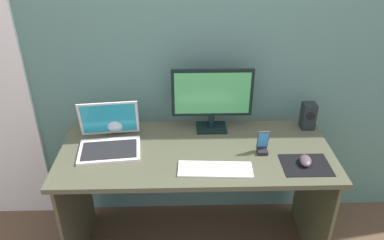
% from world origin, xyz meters
% --- Properties ---
extents(wall_back, '(6.00, 0.04, 2.50)m').
position_xyz_m(wall_back, '(0.00, 0.40, 1.25)').
color(wall_back, slate).
rests_on(wall_back, ground_plane).
extents(desk, '(1.50, 0.64, 0.75)m').
position_xyz_m(desk, '(0.00, 0.00, 0.60)').
color(desk, '#4B4D39').
rests_on(desk, ground_plane).
extents(monitor, '(0.47, 0.14, 0.38)m').
position_xyz_m(monitor, '(0.10, 0.23, 0.96)').
color(monitor, black).
rests_on(monitor, desk).
extents(speaker_right, '(0.08, 0.08, 0.16)m').
position_xyz_m(speaker_right, '(0.68, 0.23, 0.83)').
color(speaker_right, black).
rests_on(speaker_right, desk).
extents(laptop, '(0.36, 0.32, 0.24)m').
position_xyz_m(laptop, '(-0.48, 0.05, 0.80)').
color(laptop, white).
rests_on(laptop, desk).
extents(fishbowl, '(0.17, 0.17, 0.17)m').
position_xyz_m(fishbowl, '(-0.47, 0.22, 0.83)').
color(fishbowl, silver).
rests_on(fishbowl, desk).
extents(keyboard_external, '(0.38, 0.15, 0.01)m').
position_xyz_m(keyboard_external, '(0.09, -0.18, 0.75)').
color(keyboard_external, white).
rests_on(keyboard_external, desk).
extents(mousepad, '(0.25, 0.20, 0.00)m').
position_xyz_m(mousepad, '(0.57, -0.15, 0.75)').
color(mousepad, black).
rests_on(mousepad, desk).
extents(mouse, '(0.08, 0.11, 0.04)m').
position_xyz_m(mouse, '(0.57, -0.14, 0.77)').
color(mouse, '#50414C').
rests_on(mouse, mousepad).
extents(phone_in_dock, '(0.06, 0.06, 0.14)m').
position_xyz_m(phone_in_dock, '(0.36, -0.03, 0.80)').
color(phone_in_dock, black).
rests_on(phone_in_dock, desk).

